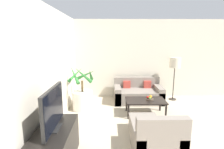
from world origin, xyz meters
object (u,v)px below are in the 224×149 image
(potted_palm, at_px, (83,97))
(apple_green, at_px, (150,98))
(tv_console, at_px, (56,147))
(television, at_px, (53,109))
(sofa_loveseat, at_px, (138,94))
(floor_lamp, at_px, (175,64))
(apple_red, at_px, (148,97))
(armchair, at_px, (157,141))
(orange_fruit, at_px, (150,97))
(coffee_table, at_px, (145,102))
(ottoman, at_px, (144,125))
(fruit_bowl, at_px, (150,99))

(potted_palm, bearing_deg, apple_green, -13.40)
(tv_console, distance_m, apple_green, 2.71)
(television, height_order, sofa_loveseat, television)
(tv_console, bearing_deg, floor_lamp, 45.83)
(potted_palm, distance_m, apple_red, 1.86)
(sofa_loveseat, bearing_deg, tv_console, -121.34)
(apple_red, xyz_separation_m, armchair, (-0.20, -1.72, -0.22))
(orange_fruit, bearing_deg, armchair, -99.24)
(floor_lamp, height_order, coffee_table, floor_lamp)
(floor_lamp, relative_size, apple_green, 22.47)
(armchair, height_order, ottoman, armchair)
(floor_lamp, height_order, armchair, floor_lamp)
(floor_lamp, bearing_deg, fruit_bowl, -131.25)
(fruit_bowl, xyz_separation_m, armchair, (-0.26, -1.70, -0.17))
(sofa_loveseat, relative_size, apple_red, 23.65)
(floor_lamp, bearing_deg, tv_console, -134.17)
(sofa_loveseat, bearing_deg, ottoman, -95.16)
(potted_palm, height_order, apple_green, potted_palm)
(floor_lamp, xyz_separation_m, ottoman, (-1.41, -2.15, -1.05))
(fruit_bowl, bearing_deg, ottoman, -109.86)
(orange_fruit, bearing_deg, television, -135.50)
(sofa_loveseat, bearing_deg, orange_fruit, -80.23)
(tv_console, height_order, apple_green, tv_console)
(television, height_order, orange_fruit, television)
(television, distance_m, apple_red, 2.75)
(apple_red, relative_size, ottoman, 0.11)
(fruit_bowl, bearing_deg, potted_palm, 167.52)
(television, relative_size, floor_lamp, 0.63)
(sofa_loveseat, height_order, fruit_bowl, sofa_loveseat)
(television, bearing_deg, armchair, 6.91)
(apple_green, bearing_deg, sofa_loveseat, 97.29)
(orange_fruit, relative_size, ottoman, 0.14)
(potted_palm, bearing_deg, apple_red, -12.00)
(potted_palm, bearing_deg, armchair, -52.57)
(television, bearing_deg, coffee_table, 46.16)
(coffee_table, distance_m, armchair, 1.73)
(potted_palm, relative_size, apple_red, 20.14)
(television, relative_size, fruit_bowl, 4.43)
(tv_console, bearing_deg, apple_green, 43.79)
(apple_green, bearing_deg, fruit_bowl, 70.42)
(television, relative_size, apple_red, 13.88)
(television, relative_size, potted_palm, 0.69)
(apple_red, bearing_deg, fruit_bowl, -26.81)
(fruit_bowl, height_order, armchair, armchair)
(armchair, bearing_deg, floor_lamp, 65.42)
(apple_green, bearing_deg, potted_palm, 166.60)
(apple_red, height_order, ottoman, apple_red)
(coffee_table, bearing_deg, tv_console, -133.90)
(armchair, bearing_deg, coffee_table, 85.13)
(orange_fruit, bearing_deg, sofa_loveseat, 99.77)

